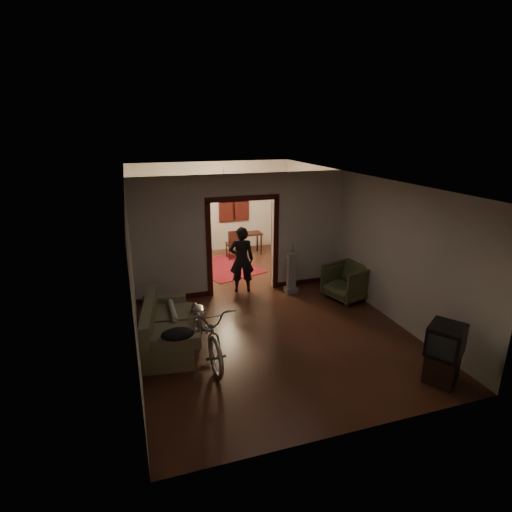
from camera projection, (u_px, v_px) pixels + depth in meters
name	position (u px, v px, depth m)	size (l,w,h in m)	color
floor	(252.00, 302.00, 9.03)	(5.00, 8.50, 0.01)	#341910
ceiling	(252.00, 178.00, 8.17)	(5.00, 8.50, 0.01)	white
wall_back	(212.00, 207.00, 12.45)	(5.00, 0.02, 2.80)	beige
wall_left	(131.00, 254.00, 7.88)	(0.02, 8.50, 2.80)	beige
wall_right	(354.00, 234.00, 9.32)	(0.02, 8.50, 2.80)	beige
partition_wall	(242.00, 235.00, 9.28)	(5.00, 0.14, 2.80)	beige
door_casing	(242.00, 247.00, 9.37)	(1.74, 0.20, 2.32)	#340E0B
far_window	(234.00, 201.00, 12.57)	(0.98, 0.06, 1.28)	black
chandelier	(224.00, 184.00, 10.57)	(0.24, 0.24, 0.24)	#FFE0A5
light_switch	(285.00, 238.00, 9.56)	(0.08, 0.01, 0.12)	silver
sofa	(169.00, 323.00, 7.17)	(0.84, 1.87, 0.86)	brown
rolled_paper	(173.00, 310.00, 7.44)	(0.10, 0.10, 0.82)	beige
jacket	(178.00, 334.00, 6.28)	(0.52, 0.39, 0.15)	black
bicycle	(206.00, 327.00, 6.79)	(0.71, 2.04, 1.07)	silver
armchair	(347.00, 282.00, 9.14)	(0.87, 0.89, 0.81)	#414929
tv_stand	(442.00, 367.00, 6.21)	(0.49, 0.44, 0.44)	black
crt_tv	(446.00, 340.00, 6.06)	(0.55, 0.49, 0.47)	black
vacuum	(291.00, 273.00, 9.46)	(0.30, 0.24, 0.97)	gray
person	(242.00, 260.00, 9.43)	(0.58, 0.38, 1.60)	black
oriental_rug	(225.00, 267.00, 11.27)	(1.53, 2.00, 0.02)	maroon
locker	(177.00, 225.00, 11.93)	(0.98, 0.54, 1.96)	#25331E
globe	(175.00, 193.00, 11.63)	(0.29, 0.29, 0.29)	#1E5972
desk	(247.00, 244.00, 12.38)	(0.89, 0.50, 0.66)	black
desk_chair	(233.00, 244.00, 11.94)	(0.40, 0.40, 0.90)	black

